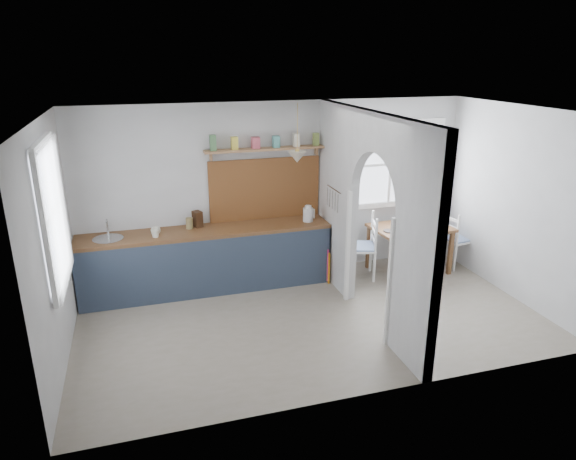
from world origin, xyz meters
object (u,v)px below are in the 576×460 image
object	(u,v)px
chair_right	(457,238)
vase	(406,218)
kettle	(308,213)
dining_table	(409,249)
chair_left	(360,246)

from	to	relation	value
chair_right	vase	xyz separation A→B (m)	(-0.83, 0.18, 0.35)
chair_right	kettle	distance (m)	2.50
dining_table	chair_left	world-z (taller)	chair_left
dining_table	chair_right	size ratio (longest dim) A/B	1.27
dining_table	chair_left	bearing A→B (deg)	174.41
vase	chair_left	bearing A→B (deg)	-169.96
chair_left	vase	distance (m)	0.90
chair_left	dining_table	bearing A→B (deg)	106.05
dining_table	vase	distance (m)	0.48
chair_left	chair_right	xyz separation A→B (m)	(1.66, -0.03, -0.03)
chair_right	kettle	size ratio (longest dim) A/B	3.85
kettle	chair_left	bearing A→B (deg)	-28.43
chair_left	kettle	size ratio (longest dim) A/B	4.14
chair_left	chair_right	size ratio (longest dim) A/B	1.07
dining_table	vase	world-z (taller)	vase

